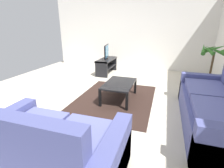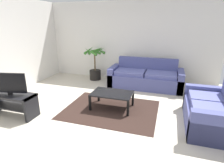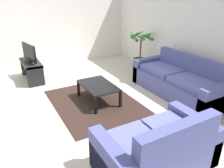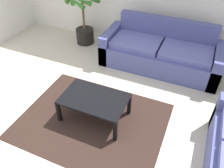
# 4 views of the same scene
# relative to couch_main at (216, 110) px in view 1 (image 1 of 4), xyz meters

# --- Properties ---
(ground_plane) EXTENTS (6.60, 6.60, 0.00)m
(ground_plane) POSITION_rel_couch_main_xyz_m (-0.70, -2.28, -0.30)
(ground_plane) COLOR beige
(wall_left) EXTENTS (0.06, 6.00, 2.70)m
(wall_left) POSITION_rel_couch_main_xyz_m (-3.70, -2.28, 1.05)
(wall_left) COLOR silver
(wall_left) RESTS_ON ground
(couch_main) EXTENTS (2.29, 0.90, 0.90)m
(couch_main) POSITION_rel_couch_main_xyz_m (0.00, 0.00, 0.00)
(couch_main) COLOR #4C518C
(couch_main) RESTS_ON ground
(couch_loveseat) EXTENTS (0.90, 1.56, 0.90)m
(couch_loveseat) POSITION_rel_couch_main_xyz_m (1.58, -1.96, -0.00)
(couch_loveseat) COLOR #4C518C
(couch_loveseat) RESTS_ON ground
(tv_stand) EXTENTS (1.10, 0.45, 0.51)m
(tv_stand) POSITION_rel_couch_main_xyz_m (-2.59, -2.81, 0.03)
(tv_stand) COLOR black
(tv_stand) RESTS_ON ground
(tv) EXTENTS (0.78, 0.20, 0.48)m
(tv) POSITION_rel_couch_main_xyz_m (-2.59, -2.81, 0.47)
(tv) COLOR black
(tv) RESTS_ON tv_stand
(coffee_table) EXTENTS (0.97, 0.62, 0.40)m
(coffee_table) POSITION_rel_couch_main_xyz_m (-0.57, -1.79, 0.05)
(coffee_table) COLOR black
(coffee_table) RESTS_ON ground
(area_rug) EXTENTS (2.20, 1.70, 0.01)m
(area_rug) POSITION_rel_couch_main_xyz_m (-0.57, -1.89, -0.30)
(area_rug) COLOR black
(area_rug) RESTS_ON ground
(potted_palm) EXTENTS (0.71, 0.70, 1.20)m
(potted_palm) POSITION_rel_couch_main_xyz_m (-1.86, 0.27, 0.19)
(potted_palm) COLOR black
(potted_palm) RESTS_ON ground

